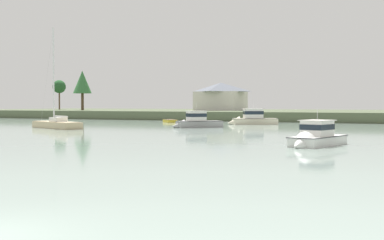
% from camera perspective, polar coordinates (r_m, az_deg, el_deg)
% --- Properties ---
extents(far_shore_bank, '(202.59, 51.84, 1.78)m').
position_cam_1_polar(far_shore_bank, '(115.16, 20.13, 0.51)').
color(far_shore_bank, '#4C563D').
rests_on(far_shore_bank, ground).
extents(cruiser_cream, '(8.13, 6.05, 4.68)m').
position_cam_1_polar(cruiser_cream, '(81.80, 6.54, -0.05)').
color(cruiser_cream, beige).
rests_on(cruiser_cream, ground).
extents(cruiser_grey, '(6.52, 6.54, 4.17)m').
position_cam_1_polar(cruiser_grey, '(70.20, 0.31, -0.40)').
color(cruiser_grey, gray).
rests_on(cruiser_grey, ground).
extents(sailboat_sand, '(9.76, 6.06, 14.17)m').
position_cam_1_polar(sailboat_sand, '(70.58, -14.88, -0.67)').
color(sailboat_sand, tan).
rests_on(sailboat_sand, ground).
extents(cruiser_white, '(3.80, 7.12, 3.77)m').
position_cam_1_polar(cruiser_white, '(40.34, 13.49, -2.18)').
color(cruiser_white, white).
rests_on(cruiser_white, ground).
extents(dinghy_yellow, '(3.89, 3.95, 0.73)m').
position_cam_1_polar(dinghy_yellow, '(90.51, -2.48, -0.15)').
color(dinghy_yellow, gold).
rests_on(dinghy_yellow, ground).
extents(shore_tree_center_left, '(4.50, 4.50, 9.60)m').
position_cam_1_polar(shore_tree_center_left, '(127.17, -12.16, 4.14)').
color(shore_tree_center_left, brown).
rests_on(shore_tree_center_left, far_shore_bank).
extents(shore_tree_right, '(3.57, 3.57, 8.02)m').
position_cam_1_polar(shore_tree_right, '(143.83, -14.62, 3.61)').
color(shore_tree_right, brown).
rests_on(shore_tree_right, far_shore_bank).
extents(cottage_eastern, '(10.77, 10.40, 6.47)m').
position_cam_1_polar(cottage_eastern, '(119.56, 3.24, 2.69)').
color(cottage_eastern, silver).
rests_on(cottage_eastern, far_shore_bank).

